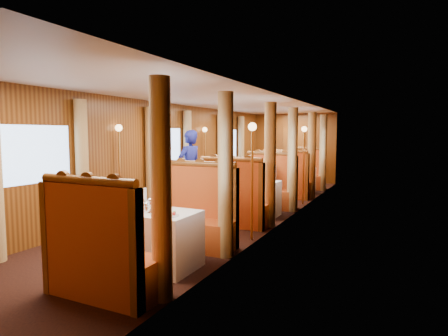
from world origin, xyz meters
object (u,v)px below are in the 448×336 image
Objects in this scene: table_far at (296,180)px; fruit_plate at (170,215)px; tea_tray at (148,211)px; banquette_near_fwd at (101,259)px; passenger at (266,178)px; table_near at (157,239)px; banquette_mid_aft at (269,190)px; banquette_far_fwd at (286,183)px; table_mid at (253,198)px; rose_vase_far at (297,162)px; banquette_near_aft at (196,220)px; rose_vase_mid at (252,173)px; steward at (190,169)px; banquette_mid_fwd at (234,204)px; teapot_left at (141,206)px; teapot_back at (151,205)px; teapot_right at (147,209)px; banquette_far_aft at (304,175)px.

table_far is 4.68× the size of fruit_plate.
table_far is at bearing 89.18° from tea_tray.
banquette_near_fwd reaches higher than passenger.
table_near is 1.38× the size of passenger.
banquette_far_fwd is (0.00, 1.47, 0.00)m from banquette_mid_aft.
table_mid is 2.49m from banquette_far_fwd.
tea_tray is at bearing -90.90° from rose_vase_far.
banquette_near_fwd is 1.00× the size of banquette_near_aft.
steward reaches higher than rose_vase_mid.
banquette_mid_fwd is at bearing 71.19° from steward.
banquette_mid_fwd is (0.00, 2.49, 0.05)m from table_near.
table_near is 7.00m from table_far.
teapot_left is 0.45× the size of rose_vase_far.
table_mid is 3.47m from teapot_back.
passenger reaches higher than fruit_plate.
teapot_back is at bearing 129.53° from teapot_right.
steward is at bearing 122.71° from banquette_near_aft.
table_far is at bearing 85.89° from teapot_left.
banquette_far_aft is at bearing 90.00° from banquette_mid_aft.
table_near is at bearing 23.66° from tea_tray.
tea_tray is at bearing -90.71° from banquette_far_aft.
table_mid is at bearing -90.00° from table_far.
table_near is 0.46m from teapot_right.
fruit_plate is at bearing -12.46° from teapot_left.
teapot_back is (-0.13, 1.08, 0.39)m from banquette_near_fwd.
banquette_mid_aft is at bearing 90.00° from banquette_near_fwd.
teapot_left reaches higher than teapot_back.
rose_vase_mid is at bearing -90.81° from banquette_far_fwd.
teapot_left is at bearing -92.67° from rose_vase_mid.
banquette_mid_fwd is at bearing 96.82° from fruit_plate.
rose_vase_far is at bearing -6.42° from table_far.
fruit_plate is at bearing -10.64° from teapot_back.
banquette_far_aft is at bearing 90.00° from banquette_far_fwd.
banquette_mid_fwd is at bearing 90.00° from table_near.
tea_tray is at bearing -91.06° from rose_vase_mid.
banquette_near_aft is 3.72× the size of rose_vase_mid.
tea_tray is at bearing -90.82° from table_far.
table_mid is 4.51m from banquette_far_aft.
banquette_mid_fwd reaches higher than table_far.
steward is at bearing 117.82° from fruit_plate.
steward is (-1.69, -0.87, 0.50)m from banquette_mid_aft.
passenger is at bearing 90.00° from table_mid.
banquette_near_aft is at bearing -90.00° from banquette_mid_aft.
rose_vase_far reaches higher than table_far.
banquette_mid_fwd is at bearing 83.02° from teapot_left.
banquette_far_fwd is 3.72× the size of rose_vase_far.
rose_vase_far is (0.05, 3.53, 0.00)m from rose_vase_mid.
banquette_near_aft is at bearing 48.32° from steward.
banquette_far_fwd is 2.57m from rose_vase_mid.
passenger is at bearing 90.00° from table_near.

